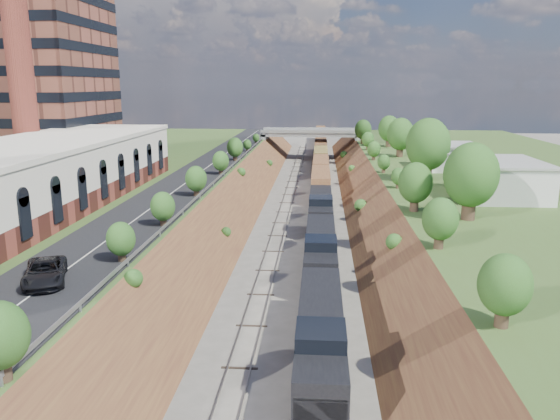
{
  "coord_description": "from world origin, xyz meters",
  "views": [
    {
      "loc": [
        2.37,
        -13.26,
        17.93
      ],
      "look_at": [
        -1.42,
        38.49,
        6.0
      ],
      "focal_mm": 35.0,
      "sensor_mm": 36.0,
      "label": 1
    }
  ],
  "objects": [
    {
      "name": "platform_left",
      "position": [
        -33.0,
        60.0,
        2.5
      ],
      "size": [
        44.0,
        180.0,
        5.0
      ],
      "primitive_type": "cube",
      "color": "#405A25",
      "rests_on": "ground"
    },
    {
      "name": "platform_right",
      "position": [
        33.0,
        60.0,
        2.5
      ],
      "size": [
        44.0,
        180.0,
        5.0
      ],
      "primitive_type": "cube",
      "color": "#405A25",
      "rests_on": "ground"
    },
    {
      "name": "embankment_left",
      "position": [
        -11.0,
        60.0,
        0.0
      ],
      "size": [
        10.0,
        180.0,
        10.0
      ],
      "primitive_type": "cube",
      "rotation": [
        0.0,
        0.79,
        0.0
      ],
      "color": "brown",
      "rests_on": "ground"
    },
    {
      "name": "embankment_right",
      "position": [
        11.0,
        60.0,
        0.0
      ],
      "size": [
        10.0,
        180.0,
        10.0
      ],
      "primitive_type": "cube",
      "rotation": [
        0.0,
        0.79,
        0.0
      ],
      "color": "brown",
      "rests_on": "ground"
    },
    {
      "name": "rail_left_track",
      "position": [
        -2.6,
        60.0,
        0.09
      ],
      "size": [
        1.58,
        180.0,
        0.18
      ],
      "primitive_type": "cube",
      "color": "gray",
      "rests_on": "ground"
    },
    {
      "name": "rail_right_track",
      "position": [
        2.6,
        60.0,
        0.09
      ],
      "size": [
        1.58,
        180.0,
        0.18
      ],
      "primitive_type": "cube",
      "color": "gray",
      "rests_on": "ground"
    },
    {
      "name": "road",
      "position": [
        -15.5,
        60.0,
        5.05
      ],
      "size": [
        8.0,
        180.0,
        0.1
      ],
      "primitive_type": "cube",
      "color": "black",
      "rests_on": "platform_left"
    },
    {
      "name": "guardrail",
      "position": [
        -11.4,
        59.8,
        5.55
      ],
      "size": [
        0.1,
        171.0,
        0.7
      ],
      "color": "#99999E",
      "rests_on": "platform_left"
    },
    {
      "name": "commercial_building",
      "position": [
        -28.0,
        38.0,
        8.51
      ],
      "size": [
        14.3,
        62.3,
        7.0
      ],
      "color": "brown",
      "rests_on": "platform_left"
    },
    {
      "name": "smokestack",
      "position": [
        -36.0,
        56.0,
        25.0
      ],
      "size": [
        3.2,
        3.2,
        40.0
      ],
      "primitive_type": "cylinder",
      "color": "brown",
      "rests_on": "platform_left"
    },
    {
      "name": "overpass",
      "position": [
        0.0,
        122.0,
        4.92
      ],
      "size": [
        24.5,
        8.3,
        7.4
      ],
      "color": "gray",
      "rests_on": "ground"
    },
    {
      "name": "white_building_near",
      "position": [
        23.5,
        52.0,
        7.0
      ],
      "size": [
        9.0,
        12.0,
        4.0
      ],
      "primitive_type": "cube",
      "color": "silver",
      "rests_on": "platform_right"
    },
    {
      "name": "white_building_far",
      "position": [
        23.0,
        74.0,
        6.8
      ],
      "size": [
        8.0,
        10.0,
        3.6
      ],
      "primitive_type": "cube",
      "color": "silver",
      "rests_on": "platform_right"
    },
    {
      "name": "tree_right_large",
      "position": [
        17.0,
        40.0,
        9.38
      ],
      "size": [
        5.25,
        5.25,
        7.61
      ],
      "color": "#473323",
      "rests_on": "platform_right"
    },
    {
      "name": "tree_left_crest",
      "position": [
        -11.8,
        20.0,
        7.04
      ],
      "size": [
        2.45,
        2.45,
        3.55
      ],
      "color": "#473323",
      "rests_on": "platform_left"
    },
    {
      "name": "freight_train",
      "position": [
        2.6,
        96.18,
        2.54
      ],
      "size": [
        2.92,
        164.53,
        4.55
      ],
      "color": "black",
      "rests_on": "ground"
    },
    {
      "name": "suv",
      "position": [
        -15.68,
        19.78,
        5.86
      ],
      "size": [
        4.37,
        6.01,
        1.52
      ],
      "primitive_type": "imported",
      "rotation": [
        0.0,
        0.0,
        0.38
      ],
      "color": "black",
      "rests_on": "road"
    }
  ]
}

